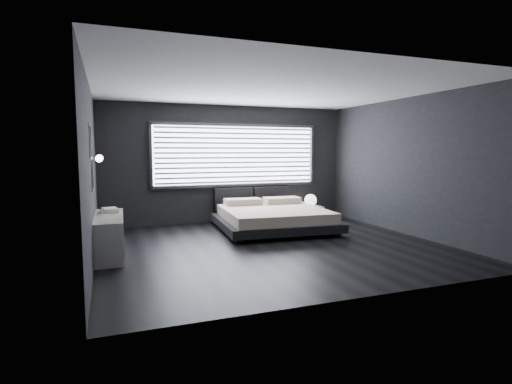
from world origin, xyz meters
name	(u,v)px	position (x,y,z in m)	size (l,w,h in m)	color
room	(273,169)	(0.00, 0.00, 1.40)	(6.04, 6.00, 2.80)	black
window	(237,155)	(0.20, 2.70, 1.61)	(4.14, 0.09, 1.52)	white
headboard	(253,197)	(0.58, 2.64, 0.57)	(1.96, 0.16, 0.52)	black
sconce_near	(99,159)	(-2.88, 0.05, 1.60)	(0.18, 0.11, 0.11)	silver
sconce_far	(100,158)	(-2.88, 0.65, 1.60)	(0.18, 0.11, 0.11)	silver
wall_art_upper	(90,141)	(-2.98, -0.55, 1.85)	(0.01, 0.48, 0.48)	#47474C
wall_art_lower	(92,174)	(-2.98, -0.30, 1.38)	(0.01, 0.48, 0.48)	#47474C
bed	(273,217)	(0.59, 1.34, 0.28)	(2.51, 2.41, 0.61)	black
nightstand	(308,213)	(1.85, 2.12, 0.18)	(0.62, 0.51, 0.36)	silver
orb_lamp	(311,200)	(1.90, 2.10, 0.51)	(0.29, 0.29, 0.29)	white
dresser	(109,235)	(-2.78, 0.34, 0.33)	(0.52, 1.66, 0.66)	silver
book_stack	(110,210)	(-2.75, 0.72, 0.69)	(0.30, 0.39, 0.07)	silver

